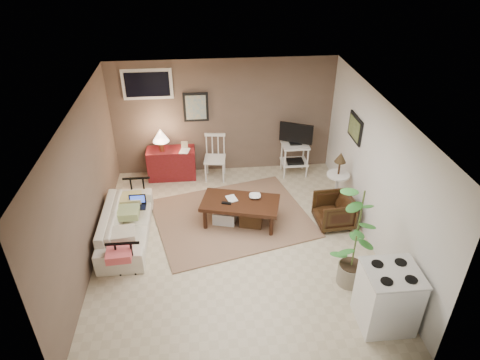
{
  "coord_description": "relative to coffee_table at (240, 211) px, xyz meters",
  "views": [
    {
      "loc": [
        -0.45,
        -5.58,
        4.64
      ],
      "look_at": [
        0.13,
        0.35,
        1.0
      ],
      "focal_mm": 32.0,
      "sensor_mm": 36.0,
      "label": 1
    }
  ],
  "objects": [
    {
      "name": "book_console",
      "position": [
        -1.05,
        1.64,
        0.49
      ],
      "size": [
        0.19,
        0.07,
        0.25
      ],
      "primitive_type": "imported",
      "rotation": [
        0.0,
        0.0,
        -0.23
      ],
      "color": "#32160D",
      "rests_on": "red_console"
    },
    {
      "name": "armchair",
      "position": [
        1.64,
        -0.18,
        0.03
      ],
      "size": [
        0.6,
        0.64,
        0.63
      ],
      "primitive_type": "imported",
      "rotation": [
        0.0,
        0.0,
        -1.51
      ],
      "color": "black",
      "rests_on": "floor"
    },
    {
      "name": "book_table",
      "position": [
        -0.21,
        0.06,
        0.31
      ],
      "size": [
        0.16,
        0.06,
        0.22
      ],
      "primitive_type": "imported",
      "rotation": [
        0.0,
        0.0,
        0.28
      ],
      "color": "#32160D",
      "rests_on": "coffee_table"
    },
    {
      "name": "bowl",
      "position": [
        0.28,
        0.09,
        0.3
      ],
      "size": [
        0.21,
        0.07,
        0.2
      ],
      "primitive_type": "imported",
      "rotation": [
        0.0,
        0.0,
        -0.1
      ],
      "color": "#32160D",
      "rests_on": "coffee_table"
    },
    {
      "name": "art_right",
      "position": [
        2.09,
        0.55,
        1.24
      ],
      "size": [
        0.03,
        0.6,
        0.45
      ],
      "primitive_type": "cube",
      "color": "black"
    },
    {
      "name": "window",
      "position": [
        -1.59,
        1.97,
        1.67
      ],
      "size": [
        0.96,
        0.03,
        0.6
      ],
      "primitive_type": "cube",
      "color": "silver"
    },
    {
      "name": "sofa_pillows",
      "position": [
        -1.89,
        -0.42,
        0.17
      ],
      "size": [
        0.36,
        1.79,
        0.13
      ],
      "primitive_type": null,
      "color": "beige",
      "rests_on": "sofa"
    },
    {
      "name": "potted_plant",
      "position": [
        1.49,
        -1.59,
        0.6
      ],
      "size": [
        0.41,
        0.41,
        1.65
      ],
      "color": "gray",
      "rests_on": "floor"
    },
    {
      "name": "stove",
      "position": [
        1.7,
        -2.35,
        0.17
      ],
      "size": [
        0.69,
        0.65,
        0.91
      ],
      "color": "white",
      "rests_on": "floor"
    },
    {
      "name": "red_console",
      "position": [
        -1.27,
        1.74,
        0.11
      ],
      "size": [
        0.98,
        0.43,
        1.13
      ],
      "color": "maroon",
      "rests_on": "floor"
    },
    {
      "name": "art_back",
      "position": [
        -0.69,
        1.97,
        1.17
      ],
      "size": [
        0.5,
        0.03,
        0.6
      ],
      "primitive_type": "cube",
      "color": "black"
    },
    {
      "name": "tv_stand",
      "position": [
        1.31,
        1.64,
        0.33
      ],
      "size": [
        0.64,
        0.44,
        1.15
      ],
      "color": "silver",
      "rests_on": "floor"
    },
    {
      "name": "spindle_chair",
      "position": [
        -0.36,
        1.64,
        0.16
      ],
      "size": [
        0.47,
        0.47,
        0.93
      ],
      "color": "silver",
      "rests_on": "floor"
    },
    {
      "name": "floor",
      "position": [
        -0.14,
        -0.5,
        -0.28
      ],
      "size": [
        5.0,
        5.0,
        0.0
      ],
      "primitive_type": "plane",
      "color": "#C1B293",
      "rests_on": "ground"
    },
    {
      "name": "laptop",
      "position": [
        -1.76,
        0.12,
        0.2
      ],
      "size": [
        0.29,
        0.21,
        0.2
      ],
      "color": "black",
      "rests_on": "sofa"
    },
    {
      "name": "side_table",
      "position": [
        1.85,
        0.42,
        0.41
      ],
      "size": [
        0.42,
        0.42,
        1.11
      ],
      "color": "silver",
      "rests_on": "floor"
    },
    {
      "name": "sofa_end_rails",
      "position": [
        -1.83,
        -0.2,
        0.04
      ],
      "size": [
        0.51,
        1.88,
        0.63
      ],
      "primitive_type": null,
      "color": "black",
      "rests_on": "floor"
    },
    {
      "name": "sofa",
      "position": [
        -1.94,
        -0.2,
        0.09
      ],
      "size": [
        0.55,
        1.88,
        0.74
      ],
      "primitive_type": "imported",
      "rotation": [
        0.0,
        0.0,
        1.57
      ],
      "color": "silver",
      "rests_on": "floor"
    },
    {
      "name": "coffee_table",
      "position": [
        0.0,
        0.0,
        0.0
      ],
      "size": [
        1.46,
        1.01,
        0.5
      ],
      "color": "#32160D",
      "rests_on": "floor"
    },
    {
      "name": "rug",
      "position": [
        -0.12,
        0.16,
        -0.27
      ],
      "size": [
        3.09,
        2.71,
        0.03
      ],
      "primitive_type": "cube",
      "rotation": [
        0.0,
        0.0,
        0.25
      ],
      "color": "#83624C",
      "rests_on": "floor"
    }
  ]
}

